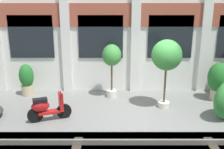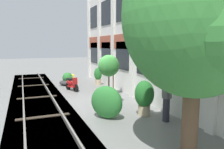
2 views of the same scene
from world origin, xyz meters
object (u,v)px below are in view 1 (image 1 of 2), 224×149
potted_plant_glazed_jar (26,78)px  potted_plant_fluted_column (218,79)px  potted_plant_low_pan (111,59)px  potted_plant_terracotta_small (166,57)px  scooter_near_curb (47,108)px

potted_plant_glazed_jar → potted_plant_fluted_column: bearing=-3.9°
potted_plant_glazed_jar → potted_plant_low_pan: 3.46m
potted_plant_terracotta_small → potted_plant_glazed_jar: bearing=166.8°
potted_plant_low_pan → potted_plant_glazed_jar: bearing=176.5°
potted_plant_low_pan → potted_plant_fluted_column: bearing=-4.2°
potted_plant_terracotta_small → potted_plant_fluted_column: size_ratio=1.66×
scooter_near_curb → potted_plant_fluted_column: bearing=-3.8°
potted_plant_terracotta_small → scooter_near_curb: 4.25m
potted_plant_glazed_jar → potted_plant_terracotta_small: bearing=-13.2°
potted_plant_low_pan → scooter_near_curb: potted_plant_low_pan is taller
potted_plant_terracotta_small → potted_plant_glazed_jar: potted_plant_terracotta_small is taller
potted_plant_low_pan → scooter_near_curb: 3.08m
potted_plant_terracotta_small → potted_plant_fluted_column: 2.49m
potted_plant_low_pan → scooter_near_curb: (-2.03, -2.05, -1.09)m
potted_plant_fluted_column → potted_plant_glazed_jar: (-7.36, 0.50, -0.11)m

